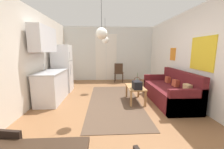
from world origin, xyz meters
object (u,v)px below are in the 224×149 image
couch (171,92)px  handbag (137,85)px  pendant_lamp_near (102,33)px  refrigerator (62,68)px  coffee_table (135,89)px  bamboo_vase (137,82)px  accent_chair (119,72)px  pendant_lamp_far (105,40)px

couch → handbag: (-1.03, -0.16, 0.27)m
pendant_lamp_near → refrigerator: bearing=124.8°
couch → coffee_table: bearing=174.4°
bamboo_vase → accent_chair: 2.44m
couch → coffee_table: (-1.02, 0.10, 0.09)m
handbag → accent_chair: accent_chair is taller
refrigerator → pendant_lamp_far: bearing=2.9°
coffee_table → pendant_lamp_far: (-0.85, 1.31, 1.47)m
bamboo_vase → handbag: bearing=-104.4°
pendant_lamp_near → bamboo_vase: bearing=44.2°
coffee_table → refrigerator: 2.74m
bamboo_vase → refrigerator: bearing=156.1°
handbag → refrigerator: size_ratio=0.19×
refrigerator → couch: bearing=-21.3°
refrigerator → pendant_lamp_far: pendant_lamp_far is taller
coffee_table → pendant_lamp_near: bearing=-137.4°
handbag → pendant_lamp_far: size_ratio=0.37×
handbag → pendant_lamp_far: 2.20m
bamboo_vase → accent_chair: size_ratio=0.43×
couch → coffee_table: 1.03m
coffee_table → bamboo_vase: bamboo_vase is taller
coffee_table → handbag: bearing=-93.3°
pendant_lamp_far → couch: bearing=-37.1°
bamboo_vase → handbag: 0.41m
couch → accent_chair: couch is taller
handbag → accent_chair: 2.82m
couch → coffee_table: size_ratio=2.32×
refrigerator → accent_chair: 2.57m
couch → bamboo_vase: (-0.93, 0.23, 0.24)m
couch → handbag: couch is taller
bamboo_vase → accent_chair: accent_chair is taller
accent_chair → refrigerator: bearing=41.6°
couch → accent_chair: 2.93m
couch → pendant_lamp_far: pendant_lamp_far is taller
accent_chair → pendant_lamp_far: size_ratio=1.02×
coffee_table → bamboo_vase: size_ratio=2.23×
couch → refrigerator: size_ratio=1.19×
accent_chair → couch: bearing=125.6°
accent_chair → pendant_lamp_near: 3.74m
bamboo_vase → refrigerator: (-2.49, 1.10, 0.30)m
handbag → refrigerator: refrigerator is taller
refrigerator → handbag: bearing=-32.0°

